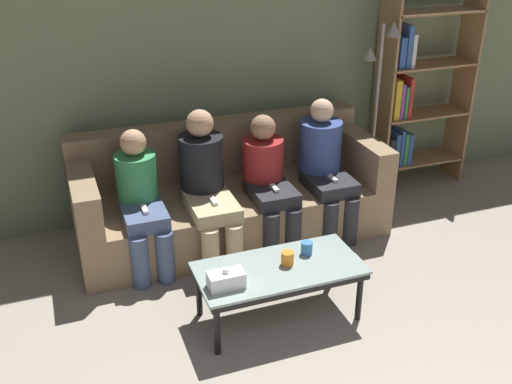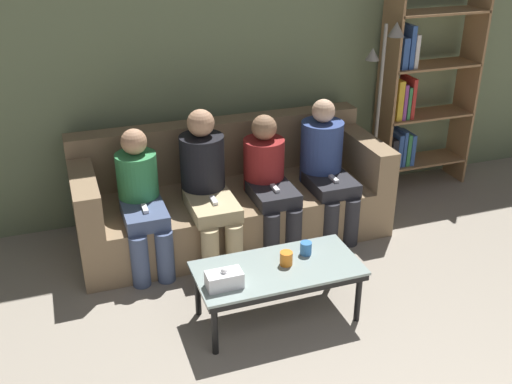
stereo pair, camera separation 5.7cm
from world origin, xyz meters
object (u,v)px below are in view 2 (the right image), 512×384
at_px(tissue_box, 224,279).
at_px(seated_person_right_end, 326,164).
at_px(cup_near_right, 306,248).
at_px(seated_person_left_end, 141,197).
at_px(coffee_table, 278,273).
at_px(seated_person_mid_right, 269,178).
at_px(bookshelf, 416,97).
at_px(couch, 230,197).
at_px(standing_lamp, 381,95).
at_px(seated_person_mid_left, 207,182).
at_px(cup_near_left, 286,258).

distance_m(tissue_box, seated_person_right_end, 1.61).
relative_size(cup_near_right, seated_person_left_end, 0.09).
xyz_separation_m(coffee_table, cup_near_right, (0.23, 0.09, 0.09)).
xyz_separation_m(seated_person_left_end, seated_person_mid_right, (0.99, 0.01, 0.00)).
distance_m(seated_person_mid_right, seated_person_right_end, 0.50).
distance_m(bookshelf, seated_person_left_end, 2.69).
distance_m(couch, standing_lamp, 1.58).
bearing_deg(seated_person_right_end, coffee_table, -128.61).
bearing_deg(seated_person_mid_left, seated_person_mid_right, 0.31).
xyz_separation_m(couch, seated_person_mid_left, (-0.25, -0.23, 0.28)).
bearing_deg(seated_person_left_end, seated_person_mid_right, 0.47).
xyz_separation_m(cup_near_left, tissue_box, (-0.44, -0.10, 0.01)).
relative_size(couch, tissue_box, 11.13).
distance_m(couch, seated_person_left_end, 0.81).
distance_m(seated_person_mid_left, seated_person_right_end, 0.99).
bearing_deg(bookshelf, couch, -170.85).
xyz_separation_m(couch, cup_near_left, (0.01, -1.20, 0.12)).
relative_size(tissue_box, seated_person_right_end, 0.20).
height_order(cup_near_left, cup_near_right, cup_near_left).
distance_m(seated_person_left_end, seated_person_mid_left, 0.50).
bearing_deg(bookshelf, seated_person_mid_right, -162.00).
xyz_separation_m(standing_lamp, seated_person_mid_right, (-1.17, -0.39, -0.43)).
height_order(seated_person_mid_right, seated_person_right_end, seated_person_right_end).
xyz_separation_m(bookshelf, seated_person_left_end, (-2.62, -0.54, -0.33)).
xyz_separation_m(cup_near_left, seated_person_mid_right, (0.24, 0.97, 0.11)).
bearing_deg(bookshelf, seated_person_left_end, -168.43).
bearing_deg(seated_person_mid_right, bookshelf, 18.00).
bearing_deg(cup_near_left, bookshelf, 38.78).
height_order(bookshelf, seated_person_mid_left, bookshelf).
xyz_separation_m(seated_person_mid_right, seated_person_right_end, (0.50, 0.02, 0.04)).
bearing_deg(cup_near_left, cup_near_right, 23.71).
height_order(couch, cup_near_right, couch).
relative_size(tissue_box, bookshelf, 0.12).
bearing_deg(seated_person_mid_left, seated_person_right_end, 1.17).
bearing_deg(coffee_table, seated_person_mid_right, 72.92).
height_order(cup_near_right, seated_person_left_end, seated_person_left_end).
relative_size(coffee_table, bookshelf, 0.57).
xyz_separation_m(couch, standing_lamp, (1.42, 0.16, 0.66)).
bearing_deg(tissue_box, cup_near_left, 12.84).
xyz_separation_m(bookshelf, seated_person_right_end, (-1.13, -0.51, -0.29)).
height_order(tissue_box, standing_lamp, standing_lamp).
xyz_separation_m(bookshelf, seated_person_mid_right, (-1.62, -0.53, -0.33)).
bearing_deg(cup_near_left, seated_person_mid_left, 104.83).
height_order(cup_near_left, standing_lamp, standing_lamp).
distance_m(coffee_table, seated_person_left_end, 1.21).
height_order(bookshelf, seated_person_left_end, bookshelf).
bearing_deg(bookshelf, cup_near_left, -141.22).
bearing_deg(coffee_table, tissue_box, -166.86).
distance_m(cup_near_left, seated_person_mid_left, 1.01).
height_order(coffee_table, seated_person_mid_left, seated_person_mid_left).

